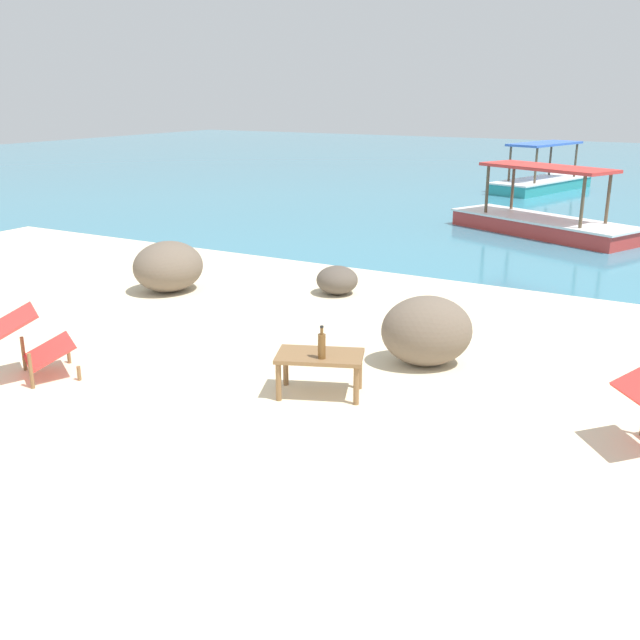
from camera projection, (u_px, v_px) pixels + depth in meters
name	position (u px, v px, depth m)	size (l,w,h in m)	color
sand_beach	(87.00, 522.00, 4.65)	(18.00, 14.00, 0.04)	beige
water_surface	(618.00, 179.00, 22.93)	(60.00, 36.00, 0.03)	teal
low_bench_table	(320.00, 361.00, 6.46)	(0.87, 0.69, 0.38)	brown
bottle	(322.00, 345.00, 6.31)	(0.07, 0.07, 0.30)	brown
deck_chair_near	(30.00, 340.00, 6.82)	(0.86, 0.93, 0.68)	brown
shore_rock_large	(427.00, 331.00, 7.17)	(0.90, 0.68, 0.70)	#6B5B4C
shore_rock_medium	(337.00, 280.00, 9.76)	(0.56, 0.55, 0.38)	brown
shore_rock_small	(168.00, 267.00, 9.85)	(0.97, 0.87, 0.68)	#6B5B4C
boat_teal	(542.00, 180.00, 20.09)	(2.12, 3.85, 1.29)	teal
boat_red	(543.00, 220.00, 13.93)	(3.82, 2.55, 1.29)	#C63833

